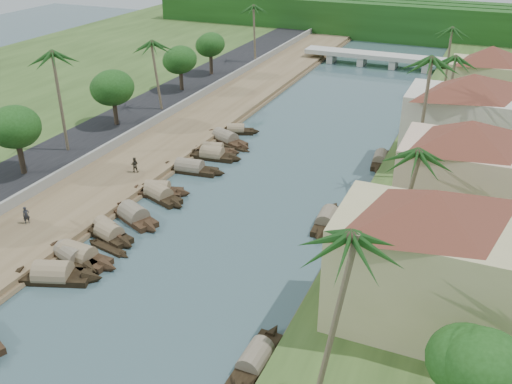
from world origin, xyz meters
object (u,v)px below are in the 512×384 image
at_px(bridge, 378,57).
at_px(person_near, 26,215).
at_px(building_near, 425,257).
at_px(sampan_1, 53,275).

bearing_deg(bridge, person_near, -102.67).
relative_size(bridge, building_near, 1.89).
xyz_separation_m(sampan_1, person_near, (-7.50, 5.29, 1.23)).
bearing_deg(person_near, sampan_1, -91.82).
bearing_deg(bridge, building_near, -75.61).
height_order(bridge, sampan_1, bridge).
relative_size(bridge, sampan_1, 3.24).
distance_m(bridge, sampan_1, 79.56).
relative_size(building_near, sampan_1, 1.72).
bearing_deg(sampan_1, person_near, 125.26).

